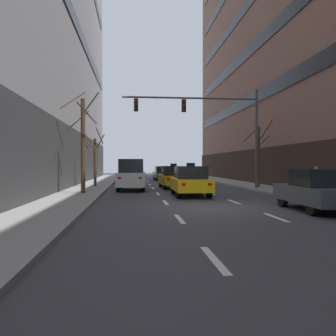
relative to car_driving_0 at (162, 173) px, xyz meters
The scene contains 31 objects.
ground_plane 24.99m from the car_driving_0, 90.28° to the right, with size 120.00×120.00×0.00m, color #38383D.
sidewalk_left 25.79m from the car_driving_0, 104.35° to the right, with size 2.75×80.00×0.14m, color gray.
lane_stripe_l1_s2 33.03m from the car_driving_0, 93.04° to the right, with size 0.16×2.00×0.01m, color silver.
lane_stripe_l1_s3 28.04m from the car_driving_0, 93.59° to the right, with size 0.16×2.00×0.01m, color silver.
lane_stripe_l1_s4 23.06m from the car_driving_0, 94.36° to the right, with size 0.16×2.00×0.01m, color silver.
lane_stripe_l1_s5 18.08m from the car_driving_0, 95.57° to the right, with size 0.16×2.00×0.01m, color silver.
lane_stripe_l1_s6 13.12m from the car_driving_0, 97.69° to the right, with size 0.16×2.00×0.01m, color silver.
lane_stripe_l1_s7 8.20m from the car_driving_0, 102.40° to the right, with size 0.16×2.00×0.01m, color silver.
lane_stripe_l1_s8 3.54m from the car_driving_0, 120.50° to the right, with size 0.16×2.00×0.01m, color silver.
lane_stripe_l1_s9 2.79m from the car_driving_0, 130.89° to the left, with size 0.16×2.00×0.01m, color silver.
lane_stripe_l1_s10 7.28m from the car_driving_0, 104.01° to the left, with size 0.16×2.00×0.01m, color silver.
lane_stripe_l2_s3 28.03m from the car_driving_0, 86.91° to the right, with size 0.16×2.00×0.01m, color silver.
lane_stripe_l2_s4 23.04m from the car_driving_0, 86.24° to the right, with size 0.16×2.00×0.01m, color silver.
lane_stripe_l2_s5 18.06m from the car_driving_0, 85.19° to the right, with size 0.16×2.00×0.01m, color silver.
lane_stripe_l2_s6 13.09m from the car_driving_0, 83.36° to the right, with size 0.16×2.00×0.01m, color silver.
lane_stripe_l2_s7 8.15m from the car_driving_0, 79.27° to the right, with size 0.16×2.00×0.01m, color silver.
lane_stripe_l2_s8 3.42m from the car_driving_0, 63.08° to the right, with size 0.16×2.00×0.01m, color silver.
lane_stripe_l2_s9 2.64m from the car_driving_0, 53.26° to the left, with size 0.16×2.00×0.01m, color silver.
lane_stripe_l2_s10 7.23m from the car_driving_0, 77.86° to the left, with size 0.16×2.00×0.01m, color silver.
car_driving_0 is the anchor object (origin of this frame).
car_driving_1 3.47m from the car_driving_0, behind, with size 2.13×4.69×1.73m.
car_driving_2 15.44m from the car_driving_0, 102.52° to the right, with size 2.03×4.48×2.13m.
taxi_driving_3 7.25m from the car_driving_0, 118.46° to the right, with size 1.88×4.30×2.24m.
taxi_driving_4 13.07m from the car_driving_0, 91.13° to the right, with size 1.98×4.48×1.84m.
taxi_driving_5 19.73m from the car_driving_0, 90.17° to the right, with size 1.92×4.50×1.86m.
car_parked_1 26.77m from the car_driving_0, 82.00° to the right, with size 1.89×4.30×1.60m.
traffic_signal_0 16.40m from the car_driving_0, 82.60° to the right, with size 9.22×0.35×6.77m.
street_tree_0 19.68m from the car_driving_0, 108.28° to the right, with size 2.22×2.12×6.05m.
street_tree_1 13.55m from the car_driving_0, 117.09° to the right, with size 1.67×1.67×4.39m.
street_tree_2 15.40m from the car_driving_0, 67.36° to the right, with size 1.95×1.54×4.88m.
pedestrian_0 22.60m from the car_driving_0, 73.87° to the right, with size 0.53×0.24×1.54m.
Camera 1 is at (-3.16, -14.58, 1.79)m, focal length 38.30 mm.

